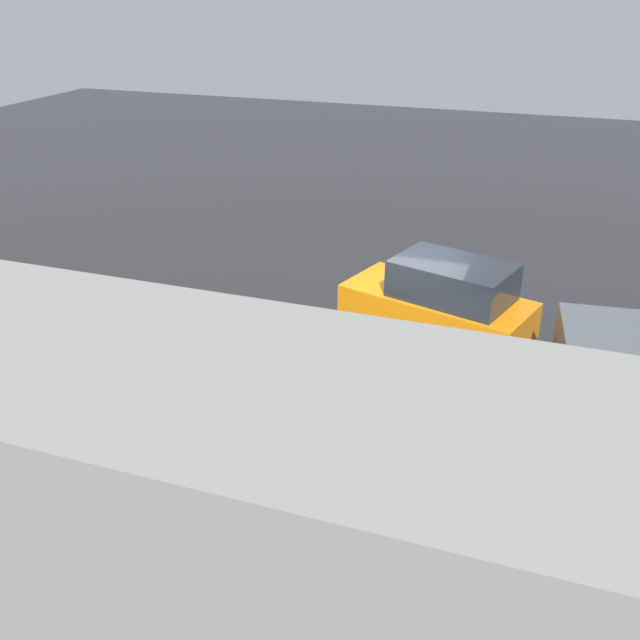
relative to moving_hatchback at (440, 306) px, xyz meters
The scene contains 9 objects.
ground_plane 1.35m from the moving_hatchback, 12.78° to the left, with size 60.00×60.00×0.00m, color black.
kerb_strip 4.59m from the moving_hatchback, 78.98° to the left, with size 24.00×3.20×0.04m, color gray.
moving_hatchback is the anchor object (origin of this frame).
fire_hydrant 4.70m from the moving_hatchback, 33.35° to the left, with size 0.42×0.31×0.80m.
pedestrian 5.09m from the moving_hatchback, 26.16° to the left, with size 0.37×0.52×1.62m.
metal_railing 5.54m from the moving_hatchback, 87.03° to the left, with size 8.54×0.04×1.05m.
sign_post 5.99m from the moving_hatchback, 47.07° to the left, with size 0.07×0.44×2.40m.
puddle_patch 1.05m from the moving_hatchback, behind, with size 3.29×3.29×0.01m, color black.
building_block 10.00m from the moving_hatchback, 79.79° to the left, with size 12.23×2.40×4.83m, color slate.
Camera 1 is at (-2.99, 13.39, 7.33)m, focal length 40.00 mm.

